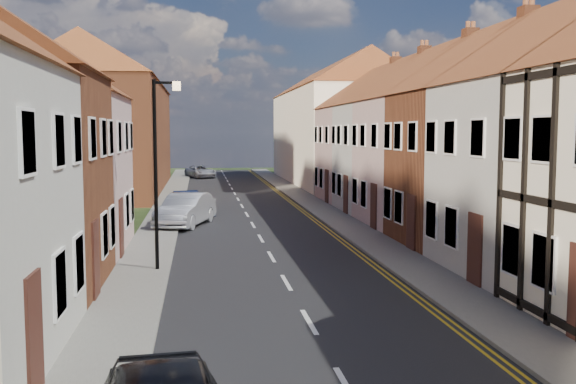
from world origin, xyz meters
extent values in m
cube|color=black|center=(0.00, 30.00, 0.01)|extent=(7.00, 90.00, 0.02)
cube|color=gray|center=(-4.40, 30.00, 0.06)|extent=(1.80, 90.00, 0.12)
cube|color=gray|center=(4.40, 30.00, 0.06)|extent=(1.80, 90.00, 0.12)
cube|color=brown|center=(9.30, 23.50, 3.00)|extent=(8.00, 5.00, 6.00)
cube|color=brown|center=(9.30, 21.60, 8.20)|extent=(0.60, 0.60, 1.60)
cube|color=#A78C84|center=(9.30, 28.90, 3.00)|extent=(8.00, 5.80, 6.00)
cube|color=brown|center=(9.30, 26.60, 8.20)|extent=(0.60, 0.60, 1.60)
cube|color=#B6B5AC|center=(9.30, 34.30, 3.00)|extent=(8.00, 5.00, 6.00)
cube|color=brown|center=(9.30, 32.40, 8.20)|extent=(0.60, 0.60, 1.60)
cube|color=#A78C84|center=(9.30, 39.70, 3.00)|extent=(8.00, 5.80, 6.00)
cube|color=brown|center=(9.30, 37.40, 8.20)|extent=(0.60, 0.60, 1.60)
cube|color=#A78C84|center=(-9.30, 23.85, 2.90)|extent=(8.00, 6.10, 5.80)
cube|color=white|center=(9.30, 55.00, 4.00)|extent=(8.00, 24.00, 8.00)
cube|color=brown|center=(-9.30, 50.00, 4.00)|extent=(8.00, 24.00, 8.00)
cylinder|color=black|center=(-3.90, 20.00, 3.12)|extent=(0.12, 0.12, 6.00)
cube|color=black|center=(-3.55, 20.00, 6.02)|extent=(0.70, 0.08, 0.08)
cube|color=#FFD899|center=(-3.20, 20.00, 5.92)|extent=(0.25, 0.15, 0.28)
imported|color=#B9BAC2|center=(-3.20, 30.15, 0.79)|extent=(3.02, 5.05, 1.57)
imported|color=navy|center=(-2.87, 34.53, 0.59)|extent=(2.61, 4.38, 1.19)
imported|color=#B1B3B9|center=(-2.44, 62.87, 0.62)|extent=(3.41, 4.90, 1.24)
camera|label=1|loc=(-2.52, -0.58, 4.49)|focal=40.00mm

